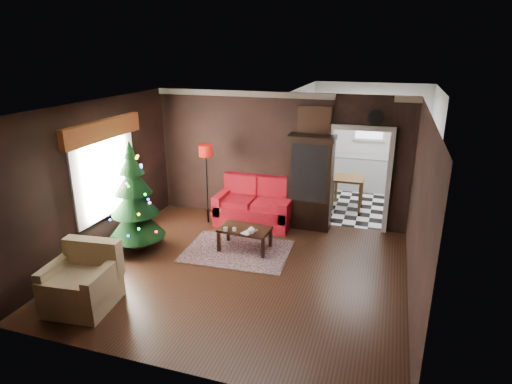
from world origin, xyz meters
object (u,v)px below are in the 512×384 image
(floor_lamp, at_px, (207,186))
(coffee_table, at_px, (245,238))
(christmas_tree, at_px, (134,197))
(loveseat, at_px, (255,202))
(teapot, at_px, (251,231))
(curio_cabinet, at_px, (310,184))
(armchair, at_px, (80,279))
(kitchen_table, at_px, (347,192))
(wall_clock, at_px, (376,117))

(floor_lamp, xyz_separation_m, coffee_table, (1.20, -1.00, -0.61))
(floor_lamp, bearing_deg, christmas_tree, -114.96)
(coffee_table, bearing_deg, floor_lamp, 140.16)
(coffee_table, bearing_deg, loveseat, 99.38)
(coffee_table, xyz_separation_m, teapot, (0.21, -0.23, 0.29))
(loveseat, distance_m, floor_lamp, 1.08)
(curio_cabinet, xyz_separation_m, teapot, (-0.74, -1.68, -0.44))
(armchair, height_order, coffee_table, armchair)
(teapot, bearing_deg, loveseat, 105.71)
(loveseat, distance_m, teapot, 1.51)
(teapot, bearing_deg, curio_cabinet, 66.20)
(curio_cabinet, bearing_deg, floor_lamp, -168.27)
(floor_lamp, relative_size, christmas_tree, 0.91)
(teapot, bearing_deg, coffee_table, 132.32)
(floor_lamp, height_order, coffee_table, floor_lamp)
(kitchen_table, bearing_deg, curio_cabinet, -114.44)
(floor_lamp, bearing_deg, wall_clock, 10.59)
(loveseat, bearing_deg, armchair, -111.39)
(curio_cabinet, relative_size, wall_clock, 5.94)
(loveseat, bearing_deg, floor_lamp, -167.25)
(loveseat, relative_size, kitchen_table, 2.27)
(christmas_tree, xyz_separation_m, teapot, (2.15, 0.37, -0.54))
(armchair, bearing_deg, loveseat, 62.63)
(teapot, bearing_deg, floor_lamp, 138.88)
(teapot, bearing_deg, kitchen_table, 65.90)
(curio_cabinet, bearing_deg, christmas_tree, -144.77)
(coffee_table, bearing_deg, christmas_tree, -163.07)
(coffee_table, bearing_deg, wall_clock, 37.23)
(christmas_tree, bearing_deg, coffee_table, 16.93)
(wall_clock, height_order, kitchen_table, wall_clock)
(floor_lamp, xyz_separation_m, armchair, (-0.47, -3.52, -0.37))
(armchair, xyz_separation_m, teapot, (1.88, 2.29, 0.05))
(curio_cabinet, distance_m, teapot, 1.89)
(wall_clock, bearing_deg, kitchen_table, 113.75)
(christmas_tree, distance_m, wall_clock, 4.85)
(armchair, bearing_deg, floor_lamp, 76.47)
(armchair, xyz_separation_m, wall_clock, (3.82, 4.15, 1.92))
(loveseat, relative_size, curio_cabinet, 0.89)
(floor_lamp, relative_size, teapot, 11.63)
(floor_lamp, relative_size, coffee_table, 1.92)
(floor_lamp, height_order, kitchen_table, floor_lamp)
(floor_lamp, bearing_deg, loveseat, 12.75)
(coffee_table, distance_m, wall_clock, 3.45)
(loveseat, bearing_deg, coffee_table, -80.62)
(armchair, height_order, wall_clock, wall_clock)
(wall_clock, bearing_deg, christmas_tree, -151.49)
(coffee_table, height_order, kitchen_table, kitchen_table)
(coffee_table, bearing_deg, curio_cabinet, 56.88)
(floor_lamp, distance_m, wall_clock, 3.74)
(curio_cabinet, height_order, floor_lamp, curio_cabinet)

